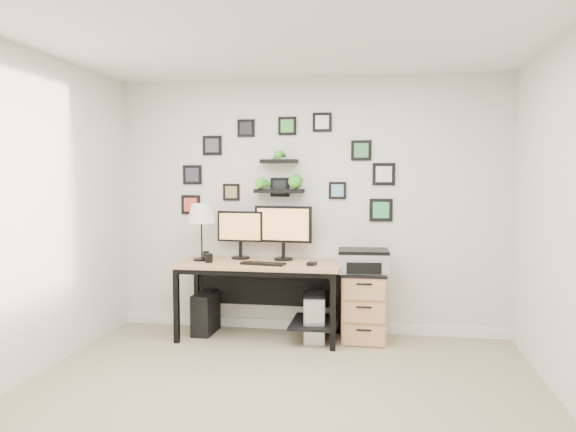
% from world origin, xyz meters
% --- Properties ---
extents(room, '(4.00, 4.00, 4.00)m').
position_xyz_m(room, '(0.00, 1.98, 0.05)').
color(room, tan).
rests_on(room, ground).
extents(desk, '(1.60, 0.70, 0.75)m').
position_xyz_m(desk, '(-0.41, 1.67, 0.63)').
color(desk, tan).
rests_on(desk, ground).
extents(monitor_left, '(0.48, 0.20, 0.49)m').
position_xyz_m(monitor_left, '(-0.70, 1.86, 1.04)').
color(monitor_left, black).
rests_on(monitor_left, desk).
extents(monitor_right, '(0.59, 0.21, 0.55)m').
position_xyz_m(monitor_right, '(-0.25, 1.84, 1.08)').
color(monitor_right, black).
rests_on(monitor_right, desk).
extents(keyboard, '(0.44, 0.20, 0.02)m').
position_xyz_m(keyboard, '(-0.39, 1.52, 0.76)').
color(keyboard, black).
rests_on(keyboard, desk).
extents(mouse, '(0.09, 0.12, 0.03)m').
position_xyz_m(mouse, '(0.08, 1.55, 0.77)').
color(mouse, black).
rests_on(mouse, desk).
extents(table_lamp, '(0.28, 0.28, 0.58)m').
position_xyz_m(table_lamp, '(-1.06, 1.70, 1.21)').
color(table_lamp, black).
rests_on(table_lamp, desk).
extents(mug, '(0.08, 0.08, 0.09)m').
position_xyz_m(mug, '(-0.94, 1.56, 0.79)').
color(mug, black).
rests_on(mug, desk).
extents(pen_cup, '(0.06, 0.06, 0.08)m').
position_xyz_m(pen_cup, '(-1.04, 1.78, 0.79)').
color(pen_cup, black).
rests_on(pen_cup, desk).
extents(pc_tower_black, '(0.19, 0.42, 0.41)m').
position_xyz_m(pc_tower_black, '(-1.03, 1.71, 0.21)').
color(pc_tower_black, black).
rests_on(pc_tower_black, ground).
extents(pc_tower_grey, '(0.24, 0.47, 0.45)m').
position_xyz_m(pc_tower_grey, '(0.10, 1.64, 0.22)').
color(pc_tower_grey, gray).
rests_on(pc_tower_grey, ground).
extents(file_cabinet, '(0.43, 0.53, 0.67)m').
position_xyz_m(file_cabinet, '(0.58, 1.72, 0.34)').
color(file_cabinet, tan).
rests_on(file_cabinet, ground).
extents(printer, '(0.51, 0.42, 0.22)m').
position_xyz_m(printer, '(0.56, 1.72, 0.78)').
color(printer, silver).
rests_on(printer, file_cabinet).
extents(wall_decor, '(2.23, 0.18, 1.10)m').
position_xyz_m(wall_decor, '(-0.26, 1.93, 1.65)').
color(wall_decor, black).
rests_on(wall_decor, ground).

